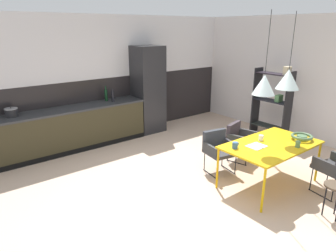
% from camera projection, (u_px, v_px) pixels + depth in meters
% --- Properties ---
extents(ground_plane, '(9.22, 9.22, 0.00)m').
position_uv_depth(ground_plane, '(200.00, 186.00, 4.93)').
color(ground_plane, '#C8AB92').
extents(back_wall_splashback_dark, '(7.09, 0.12, 1.38)m').
position_uv_depth(back_wall_splashback_dark, '(108.00, 107.00, 7.13)').
color(back_wall_splashback_dark, black).
rests_on(back_wall_splashback_dark, ground).
extents(back_wall_panel_upper, '(7.09, 0.12, 1.38)m').
position_uv_depth(back_wall_panel_upper, '(104.00, 47.00, 6.70)').
color(back_wall_panel_upper, silver).
rests_on(back_wall_panel_upper, back_wall_splashback_dark).
extents(side_wall_right, '(0.12, 6.56, 2.77)m').
position_uv_depth(side_wall_right, '(319.00, 81.00, 6.52)').
color(side_wall_right, silver).
rests_on(side_wall_right, ground).
extents(kitchen_counter, '(3.99, 0.63, 0.90)m').
position_uv_depth(kitchen_counter, '(54.00, 132.00, 6.11)').
color(kitchen_counter, '#36301D').
rests_on(kitchen_counter, ground).
extents(refrigerator_column, '(0.67, 0.60, 2.09)m').
position_uv_depth(refrigerator_column, '(148.00, 90.00, 7.29)').
color(refrigerator_column, '#232326').
rests_on(refrigerator_column, ground).
extents(dining_table, '(1.59, 0.94, 0.72)m').
position_uv_depth(dining_table, '(271.00, 146.00, 4.78)').
color(dining_table, gold).
rests_on(dining_table, ground).
extents(armchair_facing_counter, '(0.56, 0.55, 0.74)m').
position_uv_depth(armchair_facing_counter, '(218.00, 146.00, 5.32)').
color(armchair_facing_counter, '#353539').
rests_on(armchair_facing_counter, ground).
extents(armchair_by_stool, '(0.58, 0.57, 0.72)m').
position_uv_depth(armchair_by_stool, '(239.00, 136.00, 5.82)').
color(armchair_by_stool, '#353539').
rests_on(armchair_by_stool, ground).
extents(fruit_bowl, '(0.35, 0.35, 0.08)m').
position_uv_depth(fruit_bowl, '(302.00, 137.00, 4.94)').
color(fruit_bowl, '#4C704C').
rests_on(fruit_bowl, dining_table).
extents(open_book, '(0.28, 0.24, 0.02)m').
position_uv_depth(open_book, '(256.00, 146.00, 4.66)').
color(open_book, white).
rests_on(open_book, dining_table).
extents(mug_short_terracotta, '(0.13, 0.09, 0.10)m').
position_uv_depth(mug_short_terracotta, '(235.00, 145.00, 4.58)').
color(mug_short_terracotta, '#335B93').
rests_on(mug_short_terracotta, dining_table).
extents(mug_white_ceramic, '(0.12, 0.07, 0.10)m').
position_uv_depth(mug_white_ceramic, '(298.00, 144.00, 4.62)').
color(mug_white_ceramic, '#5B8456').
rests_on(mug_white_ceramic, dining_table).
extents(mug_glass_clear, '(0.12, 0.07, 0.09)m').
position_uv_depth(mug_glass_clear, '(261.00, 138.00, 4.90)').
color(mug_glass_clear, white).
rests_on(mug_glass_clear, dining_table).
extents(cooking_pot, '(0.23, 0.23, 0.18)m').
position_uv_depth(cooking_pot, '(11.00, 112.00, 5.58)').
color(cooking_pot, black).
rests_on(cooking_pot, kitchen_counter).
extents(bottle_oil_tall, '(0.07, 0.07, 0.34)m').
position_uv_depth(bottle_oil_tall, '(106.00, 95.00, 6.79)').
color(bottle_oil_tall, '#0F3319').
rests_on(bottle_oil_tall, kitchen_counter).
extents(bottle_vinegar_dark, '(0.06, 0.06, 0.30)m').
position_uv_depth(bottle_vinegar_dark, '(113.00, 96.00, 6.69)').
color(bottle_vinegar_dark, black).
rests_on(bottle_vinegar_dark, kitchen_counter).
extents(side_stool, '(0.30, 0.30, 0.50)m').
position_uv_depth(side_stool, '(336.00, 189.00, 3.99)').
color(side_stool, '#4C3D2D').
rests_on(side_stool, ground).
extents(open_shelf_unit, '(0.30, 0.88, 1.68)m').
position_uv_depth(open_shelf_unit, '(273.00, 101.00, 6.91)').
color(open_shelf_unit, black).
rests_on(open_shelf_unit, ground).
extents(pendant_lamp_over_table_near, '(0.33, 0.33, 1.16)m').
position_uv_depth(pendant_lamp_over_table_near, '(264.00, 85.00, 4.30)').
color(pendant_lamp_over_table_near, black).
extents(pendant_lamp_over_table_far, '(0.36, 0.36, 1.15)m').
position_uv_depth(pendant_lamp_over_table_far, '(288.00, 79.00, 4.67)').
color(pendant_lamp_over_table_far, black).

